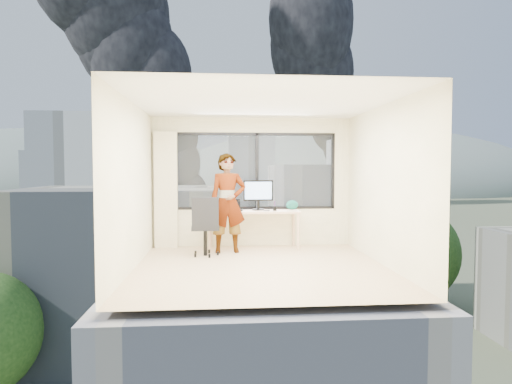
{
  "coord_description": "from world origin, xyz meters",
  "views": [
    {
      "loc": [
        -0.63,
        -6.76,
        1.56
      ],
      "look_at": [
        0.0,
        1.0,
        1.15
      ],
      "focal_mm": 30.24,
      "sensor_mm": 36.0,
      "label": 1
    }
  ],
  "objects": [
    {
      "name": "far_tower_d",
      "position": [
        -60.0,
        150.0,
        -3.0
      ],
      "size": [
        16.0,
        14.0,
        22.0
      ],
      "primitive_type": "cube",
      "color": "silver",
      "rests_on": "exterior_ground"
    },
    {
      "name": "smoke_plume_a",
      "position": [
        -10.0,
        150.0,
        39.0
      ],
      "size": [
        40.0,
        24.0,
        90.0
      ],
      "primitive_type": null,
      "color": "black",
      "rests_on": "exterior_ground"
    },
    {
      "name": "monitor",
      "position": [
        0.1,
        1.77,
        1.05
      ],
      "size": [
        0.61,
        0.19,
        0.6
      ],
      "primitive_type": null,
      "rotation": [
        0.0,
        0.0,
        0.1
      ],
      "color": "black",
      "rests_on": "desk"
    },
    {
      "name": "near_bldg_b",
      "position": [
        12.0,
        38.0,
        -6.0
      ],
      "size": [
        14.0,
        13.0,
        16.0
      ],
      "primitive_type": "cube",
      "color": "silver",
      "rests_on": "exterior_ground"
    },
    {
      "name": "pen_cup",
      "position": [
        0.42,
        1.6,
        0.8
      ],
      "size": [
        0.09,
        0.09,
        0.09
      ],
      "primitive_type": "cylinder",
      "rotation": [
        0.0,
        0.0,
        -0.24
      ],
      "color": "black",
      "rests_on": "desk"
    },
    {
      "name": "laptop",
      "position": [
        -0.39,
        1.65,
        0.85
      ],
      "size": [
        0.37,
        0.39,
        0.2
      ],
      "primitive_type": null,
      "rotation": [
        0.0,
        0.0,
        0.19
      ],
      "color": "black",
      "rests_on": "desk"
    },
    {
      "name": "handbag",
      "position": [
        0.8,
        1.83,
        0.84
      ],
      "size": [
        0.26,
        0.16,
        0.19
      ],
      "primitive_type": "ellipsoid",
      "rotation": [
        0.0,
        0.0,
        -0.17
      ],
      "color": "#0C4D41",
      "rests_on": "desk"
    },
    {
      "name": "far_tower_b",
      "position": [
        8.0,
        120.0,
        1.0
      ],
      "size": [
        13.0,
        13.0,
        30.0
      ],
      "primitive_type": "cube",
      "color": "silver",
      "rests_on": "exterior_ground"
    },
    {
      "name": "wall_left",
      "position": [
        -2.0,
        0.0,
        1.3
      ],
      "size": [
        0.01,
        4.0,
        2.6
      ],
      "primitive_type": "cube",
      "color": "beige",
      "rests_on": "ground"
    },
    {
      "name": "window_wall",
      "position": [
        0.05,
        2.0,
        1.52
      ],
      "size": [
        3.3,
        0.16,
        1.55
      ],
      "primitive_type": null,
      "color": "black",
      "rests_on": "ground"
    },
    {
      "name": "hill_b",
      "position": [
        100.0,
        320.0,
        -14.0
      ],
      "size": [
        300.0,
        220.0,
        96.0
      ],
      "primitive_type": "ellipsoid",
      "color": "slate",
      "rests_on": "exterior_ground"
    },
    {
      "name": "near_bldg_a",
      "position": [
        -9.0,
        30.0,
        -7.0
      ],
      "size": [
        16.0,
        12.0,
        14.0
      ],
      "primitive_type": "cube",
      "color": "beige",
      "rests_on": "exterior_ground"
    },
    {
      "name": "hill_a",
      "position": [
        -120.0,
        320.0,
        -14.0
      ],
      "size": [
        288.0,
        216.0,
        90.0
      ],
      "primitive_type": "ellipsoid",
      "color": "slate",
      "rests_on": "exterior_ground"
    },
    {
      "name": "desk",
      "position": [
        0.0,
        1.66,
        0.38
      ],
      "size": [
        1.8,
        0.6,
        0.75
      ],
      "primitive_type": "cube",
      "color": "beige",
      "rests_on": "floor"
    },
    {
      "name": "wall_right",
      "position": [
        2.0,
        0.0,
        1.3
      ],
      "size": [
        0.01,
        4.0,
        2.6
      ],
      "primitive_type": "cube",
      "color": "beige",
      "rests_on": "ground"
    },
    {
      "name": "person",
      "position": [
        -0.51,
        1.31,
        0.93
      ],
      "size": [
        0.72,
        0.51,
        1.86
      ],
      "primitive_type": "imported",
      "rotation": [
        0.0,
        0.0,
        0.09
      ],
      "color": "#2D2D33",
      "rests_on": "floor"
    },
    {
      "name": "tree_c",
      "position": [
        22.0,
        40.0,
        -9.0
      ],
      "size": [
        8.4,
        8.4,
        10.0
      ],
      "primitive_type": null,
      "color": "#244717",
      "rests_on": "exterior_ground"
    },
    {
      "name": "far_tower_a",
      "position": [
        -35.0,
        95.0,
        0.0
      ],
      "size": [
        14.0,
        14.0,
        28.0
      ],
      "primitive_type": "cube",
      "color": "silver",
      "rests_on": "exterior_ground"
    },
    {
      "name": "smoke_plume_b",
      "position": [
        55.0,
        170.0,
        27.0
      ],
      "size": [
        30.0,
        18.0,
        70.0
      ],
      "primitive_type": null,
      "color": "black",
      "rests_on": "exterior_ground"
    },
    {
      "name": "game_console",
      "position": [
        -0.66,
        1.92,
        0.79
      ],
      "size": [
        0.35,
        0.31,
        0.07
      ],
      "primitive_type": "cube",
      "rotation": [
        0.0,
        0.0,
        0.23
      ],
      "color": "white",
      "rests_on": "desk"
    },
    {
      "name": "chair",
      "position": [
        -0.92,
        1.02,
        0.55
      ],
      "size": [
        0.58,
        0.58,
        1.09
      ],
      "primitive_type": null,
      "rotation": [
        0.0,
        0.0,
        0.04
      ],
      "color": "black",
      "rests_on": "floor"
    },
    {
      "name": "cellphone",
      "position": [
        0.26,
        1.56,
        0.76
      ],
      "size": [
        0.12,
        0.06,
        0.01
      ],
      "primitive_type": "cube",
      "rotation": [
        0.0,
        0.0,
        -0.1
      ],
      "color": "black",
      "rests_on": "desk"
    },
    {
      "name": "ceiling",
      "position": [
        0.0,
        0.0,
        2.6
      ],
      "size": [
        4.0,
        4.0,
        0.01
      ],
      "primitive_type": "cube",
      "color": "white",
      "rests_on": "ground"
    },
    {
      "name": "far_tower_c",
      "position": [
        45.0,
        140.0,
        -1.0
      ],
      "size": [
        15.0,
        15.0,
        26.0
      ],
      "primitive_type": "cube",
      "color": "silver",
      "rests_on": "exterior_ground"
    },
    {
      "name": "exterior_ground",
      "position": [
        0.0,
        120.0,
        -14.0
      ],
      "size": [
        400.0,
        400.0,
        0.04
      ],
      "primitive_type": "cube",
      "color": "#515B3D",
      "rests_on": "ground"
    },
    {
      "name": "floor",
      "position": [
        0.0,
        0.0,
        0.0
      ],
      "size": [
        4.0,
        4.0,
        0.01
      ],
      "primitive_type": "cube",
      "color": "#D4B889",
      "rests_on": "ground"
    },
    {
      "name": "tree_b",
      "position": [
        4.0,
        18.0,
        -9.5
      ],
      "size": [
        7.6,
        7.6,
        9.0
      ],
      "primitive_type": null,
      "color": "#244717",
      "rests_on": "exterior_ground"
    },
    {
      "name": "curtain",
      "position": [
        -1.72,
        1.88,
        1.15
      ],
      "size": [
        0.45,
        0.14,
        2.3
      ],
      "primitive_type": "cube",
      "color": "beige",
      "rests_on": "floor"
    },
    {
      "name": "wall_front",
      "position": [
        0.0,
        -2.0,
        1.3
      ],
      "size": [
        4.0,
        0.01,
        2.6
      ],
      "primitive_type": "cube",
      "color": "beige",
      "rests_on": "ground"
    }
  ]
}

